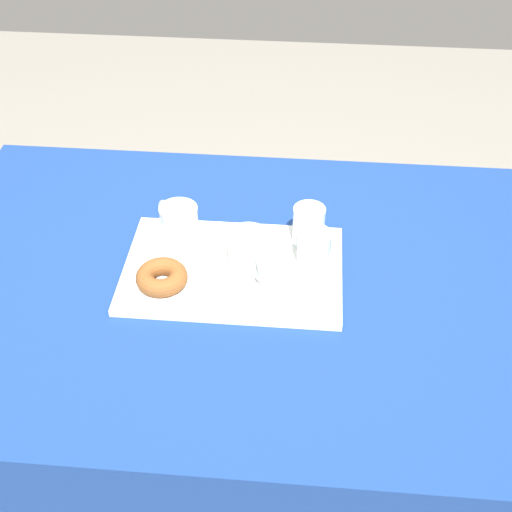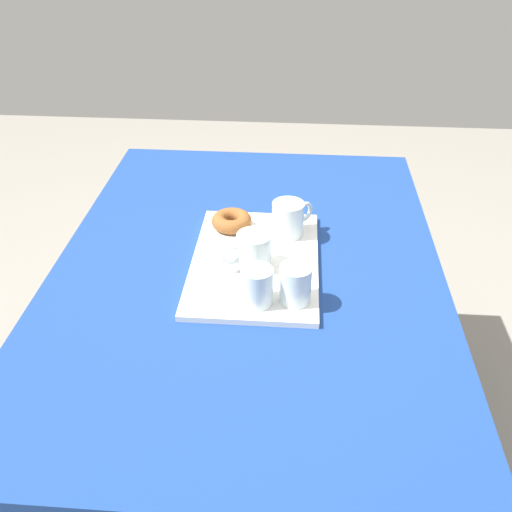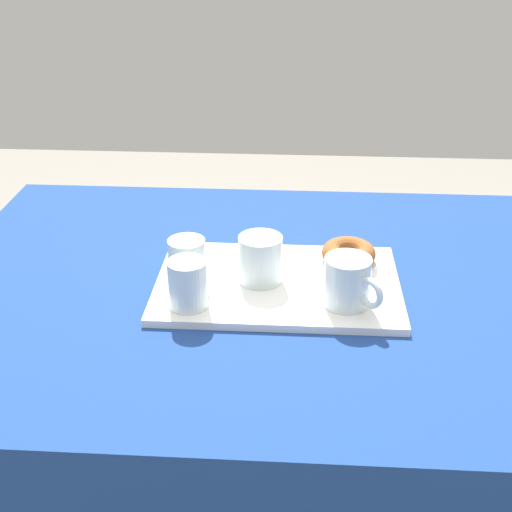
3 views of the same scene
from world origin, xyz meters
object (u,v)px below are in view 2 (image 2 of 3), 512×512
at_px(tea_mug_left, 253,252).
at_px(sugar_donut_left, 232,221).
at_px(water_glass_near, 295,285).
at_px(dining_table, 248,295).
at_px(serving_tray, 255,261).
at_px(donut_plate_left, 232,228).
at_px(tea_mug_right, 288,220).
at_px(water_glass_far, 257,288).

height_order(tea_mug_left, sugar_donut_left, tea_mug_left).
bearing_deg(water_glass_near, dining_table, 37.33).
distance_m(tea_mug_left, sugar_donut_left, 0.19).
bearing_deg(serving_tray, donut_plate_left, 28.21).
xyz_separation_m(tea_mug_right, sugar_donut_left, (0.01, 0.15, -0.02)).
xyz_separation_m(serving_tray, tea_mug_right, (0.13, -0.08, 0.05)).
height_order(tea_mug_left, tea_mug_right, same).
bearing_deg(donut_plate_left, water_glass_near, -149.37).
relative_size(water_glass_near, water_glass_far, 1.00).
bearing_deg(water_glass_near, tea_mug_left, 40.12).
relative_size(tea_mug_left, sugar_donut_left, 1.13).
bearing_deg(water_glass_near, sugar_donut_left, 30.63).
xyz_separation_m(dining_table, tea_mug_right, (0.13, -0.10, 0.16)).
distance_m(serving_tray, water_glass_near, 0.19).
xyz_separation_m(tea_mug_left, sugar_donut_left, (0.17, 0.07, -0.02)).
bearing_deg(sugar_donut_left, tea_mug_left, -157.46).
bearing_deg(water_glass_near, tea_mug_right, 4.73).
relative_size(serving_tray, donut_plate_left, 4.11).
height_order(tea_mug_right, water_glass_far, tea_mug_right).
bearing_deg(serving_tray, tea_mug_left, 177.49).
bearing_deg(donut_plate_left, serving_tray, -151.79).
relative_size(tea_mug_left, tea_mug_right, 1.11).
distance_m(dining_table, serving_tray, 0.11).
bearing_deg(water_glass_near, serving_tray, 32.63).
xyz_separation_m(water_glass_far, sugar_donut_left, (0.31, 0.09, -0.01)).
relative_size(tea_mug_right, sugar_donut_left, 1.02).
relative_size(water_glass_far, donut_plate_left, 0.79).
height_order(dining_table, sugar_donut_left, sugar_donut_left).
bearing_deg(dining_table, water_glass_near, -142.67).
distance_m(water_glass_far, sugar_donut_left, 0.32).
relative_size(tea_mug_right, water_glass_near, 1.22).
height_order(water_glass_near, sugar_donut_left, water_glass_near).
bearing_deg(tea_mug_left, sugar_donut_left, 22.54).
relative_size(tea_mug_left, water_glass_far, 1.35).
distance_m(water_glass_near, sugar_donut_left, 0.34).
height_order(serving_tray, water_glass_near, water_glass_near).
xyz_separation_m(tea_mug_right, water_glass_far, (-0.30, 0.06, -0.00)).
bearing_deg(water_glass_far, tea_mug_right, -11.42).
xyz_separation_m(dining_table, serving_tray, (0.00, -0.02, 0.11)).
height_order(donut_plate_left, sugar_donut_left, sugar_donut_left).
bearing_deg(tea_mug_right, tea_mug_left, 153.82).
bearing_deg(sugar_donut_left, water_glass_far, -163.57).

